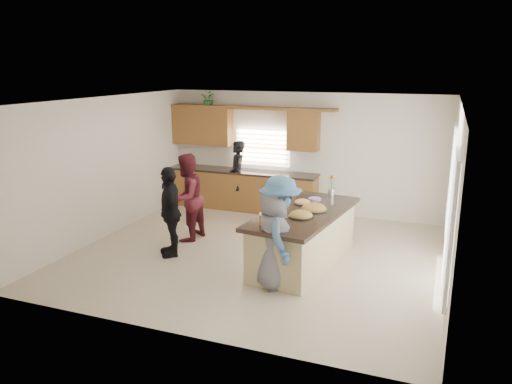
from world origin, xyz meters
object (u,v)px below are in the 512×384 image
at_px(woman_left_back, 237,176).
at_px(woman_left_front, 170,211).
at_px(salad_bowl, 270,218).
at_px(island, 304,239).
at_px(woman_left_mid, 187,197).
at_px(woman_right_back, 280,232).
at_px(woman_right_front, 273,238).

xyz_separation_m(woman_left_back, woman_left_front, (0.02, -3.16, -0.01)).
bearing_deg(salad_bowl, woman_left_front, 168.65).
bearing_deg(woman_left_back, island, 14.96).
xyz_separation_m(woman_left_mid, woman_right_back, (2.37, -1.38, 0.02)).
relative_size(island, woman_right_back, 1.60).
distance_m(salad_bowl, woman_right_back, 0.29).
height_order(salad_bowl, woman_left_mid, woman_left_mid).
distance_m(woman_left_back, woman_left_front, 3.16).
bearing_deg(island, woman_left_mid, 179.11).
distance_m(woman_left_back, woman_right_front, 4.38).
distance_m(woman_left_front, woman_right_back, 2.32).
bearing_deg(woman_right_back, woman_left_mid, 35.36).
xyz_separation_m(salad_bowl, woman_right_back, (0.20, -0.13, -0.16)).
bearing_deg(woman_left_back, woman_left_front, -26.30).
height_order(woman_left_back, woman_right_back, woman_right_back).
height_order(salad_bowl, woman_left_front, woman_left_front).
bearing_deg(island, woman_left_front, -161.29).
distance_m(island, salad_bowl, 1.11).
relative_size(salad_bowl, woman_right_front, 0.22).
xyz_separation_m(island, woman_right_front, (-0.19, -1.09, 0.36)).
relative_size(woman_left_mid, woman_left_front, 1.05).
height_order(island, woman_right_front, woman_right_front).
bearing_deg(woman_left_front, woman_right_back, 38.82).
bearing_deg(woman_right_front, woman_right_back, -66.60).
bearing_deg(woman_left_mid, woman_right_front, 63.53).
xyz_separation_m(island, salad_bowl, (-0.32, -0.88, 0.59)).
height_order(woman_left_mid, woman_left_front, woman_left_mid).
bearing_deg(woman_left_front, woman_left_mid, 150.00).
xyz_separation_m(woman_left_back, woman_left_mid, (-0.10, -2.32, 0.03)).
bearing_deg(woman_left_mid, woman_right_back, 65.91).
bearing_deg(woman_left_front, salad_bowl, 40.87).
relative_size(island, woman_right_front, 1.75).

